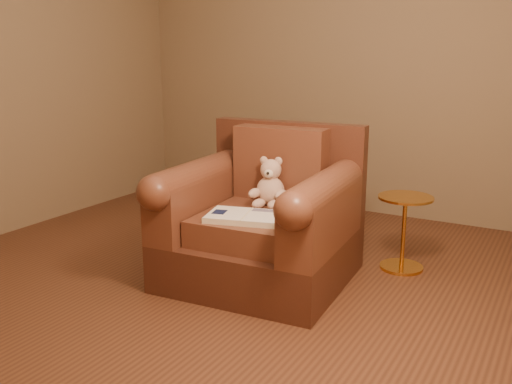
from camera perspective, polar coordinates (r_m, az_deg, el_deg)
The scene contains 6 objects.
floor at distance 3.99m, azimuth -4.23°, elevation -8.01°, with size 4.00×4.00×0.00m, color brown.
room at distance 3.70m, azimuth -4.73°, elevation 17.42°, with size 4.02×4.02×2.71m.
armchair at distance 3.78m, azimuth 0.74°, elevation -2.97°, with size 1.18×1.13×1.00m.
teddy_bear at distance 3.80m, azimuth 1.39°, elevation 0.51°, with size 0.24×0.28×0.33m.
guidebook at distance 3.50m, azimuth -0.94°, elevation -2.50°, with size 0.54×0.40×0.04m.
side_table at distance 4.08m, azimuth 14.55°, elevation -3.72°, with size 0.37×0.37×0.52m.
Camera 1 is at (2.07, -3.06, 1.50)m, focal length 40.00 mm.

